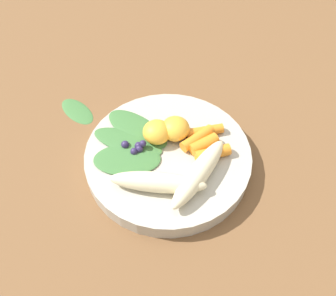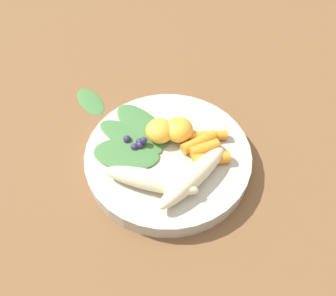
# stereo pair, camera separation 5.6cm
# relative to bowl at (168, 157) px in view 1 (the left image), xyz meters

# --- Properties ---
(ground_plane) EXTENTS (2.40, 2.40, 0.00)m
(ground_plane) POSITION_rel_bowl_xyz_m (0.00, 0.00, -0.02)
(ground_plane) COLOR brown
(bowl) EXTENTS (0.28, 0.28, 0.03)m
(bowl) POSITION_rel_bowl_xyz_m (0.00, 0.00, 0.00)
(bowl) COLOR #B2AD9E
(bowl) RESTS_ON ground_plane
(banana_peeled_left) EXTENTS (0.09, 0.15, 0.03)m
(banana_peeled_left) POSITION_rel_bowl_xyz_m (-0.05, 0.05, 0.03)
(banana_peeled_left) COLOR beige
(banana_peeled_left) RESTS_ON bowl
(banana_peeled_right) EXTENTS (0.15, 0.04, 0.03)m
(banana_peeled_right) POSITION_rel_bowl_xyz_m (0.01, 0.07, 0.03)
(banana_peeled_right) COLOR beige
(banana_peeled_right) RESTS_ON bowl
(orange_segment_near) EXTENTS (0.05, 0.05, 0.04)m
(orange_segment_near) POSITION_rel_bowl_xyz_m (0.02, -0.02, 0.03)
(orange_segment_near) COLOR #F4A833
(orange_segment_near) RESTS_ON bowl
(orange_segment_far) EXTENTS (0.05, 0.05, 0.04)m
(orange_segment_far) POSITION_rel_bowl_xyz_m (-0.01, -0.04, 0.03)
(orange_segment_far) COLOR #F4A833
(orange_segment_far) RESTS_ON bowl
(carrot_front) EXTENTS (0.06, 0.04, 0.02)m
(carrot_front) POSITION_rel_bowl_xyz_m (-0.07, -0.00, 0.02)
(carrot_front) COLOR orange
(carrot_front) RESTS_ON bowl
(carrot_mid_left) EXTENTS (0.05, 0.05, 0.02)m
(carrot_mid_left) POSITION_rel_bowl_xyz_m (-0.06, -0.02, 0.03)
(carrot_mid_left) COLOR orange
(carrot_mid_left) RESTS_ON bowl
(carrot_mid_right) EXTENTS (0.06, 0.06, 0.02)m
(carrot_mid_right) POSITION_rel_bowl_xyz_m (-0.05, -0.03, 0.02)
(carrot_mid_right) COLOR orange
(carrot_mid_right) RESTS_ON bowl
(carrot_rear) EXTENTS (0.07, 0.04, 0.02)m
(carrot_rear) POSITION_rel_bowl_xyz_m (-0.06, -0.05, 0.02)
(carrot_rear) COLOR orange
(carrot_rear) RESTS_ON bowl
(blueberry_pile) EXTENTS (0.04, 0.02, 0.02)m
(blueberry_pile) POSITION_rel_bowl_xyz_m (0.05, 0.00, 0.02)
(blueberry_pile) COLOR #2D234C
(blueberry_pile) RESTS_ON bowl
(coconut_shred_patch) EXTENTS (0.04, 0.04, 0.00)m
(coconut_shred_patch) POSITION_rel_bowl_xyz_m (0.06, 0.04, 0.02)
(coconut_shred_patch) COLOR white
(coconut_shred_patch) RESTS_ON bowl
(kale_leaf_left) EXTENTS (0.14, 0.11, 0.01)m
(kale_leaf_left) POSITION_rel_bowl_xyz_m (0.06, -0.04, 0.02)
(kale_leaf_left) COLOR #3D7038
(kale_leaf_left) RESTS_ON bowl
(kale_leaf_right) EXTENTS (0.13, 0.08, 0.01)m
(kale_leaf_right) POSITION_rel_bowl_xyz_m (0.07, -0.01, 0.02)
(kale_leaf_right) COLOR #3D7038
(kale_leaf_right) RESTS_ON bowl
(kale_leaf_rear) EXTENTS (0.12, 0.08, 0.01)m
(kale_leaf_rear) POSITION_rel_bowl_xyz_m (0.06, 0.03, 0.02)
(kale_leaf_rear) COLOR #3D7038
(kale_leaf_rear) RESTS_ON bowl
(kale_leaf_stray) EXTENTS (0.09, 0.09, 0.01)m
(kale_leaf_stray) POSITION_rel_bowl_xyz_m (0.19, -0.10, -0.01)
(kale_leaf_stray) COLOR #3D7038
(kale_leaf_stray) RESTS_ON ground_plane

